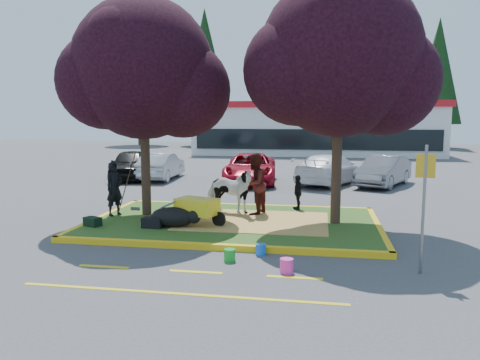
% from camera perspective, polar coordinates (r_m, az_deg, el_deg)
% --- Properties ---
extents(ground, '(90.00, 90.00, 0.00)m').
position_cam_1_polar(ground, '(13.66, -0.79, -5.55)').
color(ground, '#424244').
rests_on(ground, ground).
extents(median_island, '(8.00, 5.00, 0.15)m').
position_cam_1_polar(median_island, '(13.65, -0.79, -5.24)').
color(median_island, '#274816').
rests_on(median_island, ground).
extents(curb_near, '(8.30, 0.16, 0.15)m').
position_cam_1_polar(curb_near, '(11.20, -3.23, -8.14)').
color(curb_near, yellow).
rests_on(curb_near, ground).
extents(curb_far, '(8.30, 0.16, 0.15)m').
position_cam_1_polar(curb_far, '(16.13, 0.89, -3.23)').
color(curb_far, yellow).
rests_on(curb_far, ground).
extents(curb_left, '(0.16, 5.30, 0.15)m').
position_cam_1_polar(curb_left, '(14.92, -16.43, -4.44)').
color(curb_left, yellow).
rests_on(curb_left, ground).
extents(curb_right, '(0.16, 5.30, 0.15)m').
position_cam_1_polar(curb_right, '(13.53, 16.55, -5.68)').
color(curb_right, yellow).
rests_on(curb_right, ground).
extents(straw_bedding, '(4.20, 3.00, 0.01)m').
position_cam_1_polar(straw_bedding, '(13.53, 1.71, -5.01)').
color(straw_bedding, tan).
rests_on(straw_bedding, median_island).
extents(tree_purple_left, '(5.06, 4.20, 6.51)m').
position_cam_1_polar(tree_purple_left, '(14.49, -11.67, 12.41)').
color(tree_purple_left, black).
rests_on(tree_purple_left, median_island).
extents(tree_purple_right, '(5.30, 4.40, 6.82)m').
position_cam_1_polar(tree_purple_right, '(13.34, 12.12, 13.68)').
color(tree_purple_right, black).
rests_on(tree_purple_right, median_island).
extents(fire_lane_stripe_a, '(1.10, 0.12, 0.01)m').
position_cam_1_polar(fire_lane_stripe_a, '(10.40, -16.28, -10.10)').
color(fire_lane_stripe_a, yellow).
rests_on(fire_lane_stripe_a, ground).
extents(fire_lane_stripe_b, '(1.10, 0.12, 0.01)m').
position_cam_1_polar(fire_lane_stripe_b, '(9.72, -5.41, -11.09)').
color(fire_lane_stripe_b, yellow).
rests_on(fire_lane_stripe_b, ground).
extents(fire_lane_stripe_c, '(1.10, 0.12, 0.01)m').
position_cam_1_polar(fire_lane_stripe_c, '(9.42, 6.67, -11.73)').
color(fire_lane_stripe_c, yellow).
rests_on(fire_lane_stripe_c, ground).
extents(fire_lane_long, '(6.00, 0.10, 0.01)m').
position_cam_1_polar(fire_lane_long, '(8.64, -7.55, -13.57)').
color(fire_lane_long, yellow).
rests_on(fire_lane_long, ground).
extents(retail_building, '(20.40, 8.40, 4.40)m').
position_cam_1_polar(retail_building, '(41.07, 9.20, 6.34)').
color(retail_building, silver).
rests_on(retail_building, ground).
extents(treeline, '(46.58, 7.80, 14.63)m').
position_cam_1_polar(treeline, '(50.91, 8.57, 12.76)').
color(treeline, black).
rests_on(treeline, ground).
extents(cow, '(1.82, 1.18, 1.42)m').
position_cam_1_polar(cow, '(14.43, -1.37, -1.37)').
color(cow, white).
rests_on(cow, median_island).
extents(calf, '(1.34, 0.88, 0.54)m').
position_cam_1_polar(calf, '(12.93, -8.16, -4.48)').
color(calf, black).
rests_on(calf, median_island).
extents(handler, '(0.61, 0.70, 1.63)m').
position_cam_1_polar(handler, '(14.70, -15.05, -1.05)').
color(handler, black).
rests_on(handler, median_island).
extents(visitor_a, '(0.95, 1.08, 1.89)m').
position_cam_1_polar(visitor_a, '(14.33, 1.79, -0.47)').
color(visitor_a, '#401512').
rests_on(visitor_a, median_island).
extents(visitor_b, '(0.41, 0.70, 1.12)m').
position_cam_1_polar(visitor_b, '(15.27, 7.04, -1.49)').
color(visitor_b, black).
rests_on(visitor_b, median_island).
extents(wheelbarrow, '(2.00, 1.00, 0.76)m').
position_cam_1_polar(wheelbarrow, '(12.94, -5.19, -3.29)').
color(wheelbarrow, black).
rests_on(wheelbarrow, median_island).
extents(gear_bag_dark, '(0.56, 0.33, 0.28)m').
position_cam_1_polar(gear_bag_dark, '(12.92, -10.64, -5.14)').
color(gear_bag_dark, black).
rests_on(gear_bag_dark, median_island).
extents(gear_bag_green, '(0.53, 0.44, 0.24)m').
position_cam_1_polar(gear_bag_green, '(13.53, -17.54, -4.86)').
color(gear_bag_green, black).
rests_on(gear_bag_green, median_island).
extents(sign_post, '(0.36, 0.08, 2.59)m').
position_cam_1_polar(sign_post, '(9.90, 21.54, -1.69)').
color(sign_post, slate).
rests_on(sign_post, ground).
extents(bucket_green, '(0.32, 0.32, 0.27)m').
position_cam_1_polar(bucket_green, '(10.33, -1.28, -9.14)').
color(bucket_green, green).
rests_on(bucket_green, ground).
extents(bucket_pink, '(0.28, 0.28, 0.29)m').
position_cam_1_polar(bucket_pink, '(9.63, 5.70, -10.37)').
color(bucket_pink, '#FF38B2').
rests_on(bucket_pink, ground).
extents(bucket_blue, '(0.29, 0.29, 0.26)m').
position_cam_1_polar(bucket_blue, '(10.78, 2.54, -8.47)').
color(bucket_blue, blue).
rests_on(bucket_blue, ground).
extents(car_black, '(2.80, 4.67, 1.49)m').
position_cam_1_polar(car_black, '(24.39, -13.19, 1.86)').
color(car_black, black).
rests_on(car_black, ground).
extents(car_silver, '(1.59, 4.13, 1.34)m').
position_cam_1_polar(car_silver, '(23.98, -9.58, 1.68)').
color(car_silver, '#AAAEB2').
rests_on(car_silver, ground).
extents(car_red, '(2.79, 5.27, 1.41)m').
position_cam_1_polar(car_red, '(22.31, 1.28, 1.44)').
color(car_red, '#A60D21').
rests_on(car_red, ground).
extents(car_white, '(3.76, 5.20, 1.40)m').
position_cam_1_polar(car_white, '(22.32, 10.93, 1.28)').
color(car_white, white).
rests_on(car_white, ground).
extents(car_grey, '(3.05, 4.42, 1.38)m').
position_cam_1_polar(car_grey, '(22.34, 17.08, 1.07)').
color(car_grey, slate).
rests_on(car_grey, ground).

